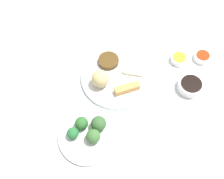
# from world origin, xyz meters

# --- Properties ---
(tabletop) EXTENTS (2.20, 2.20, 0.02)m
(tabletop) POSITION_xyz_m (0.00, 0.00, 0.01)
(tabletop) COLOR white
(tabletop) RESTS_ON ground
(main_plate) EXTENTS (0.29, 0.29, 0.02)m
(main_plate) POSITION_xyz_m (0.02, -0.05, 0.03)
(main_plate) COLOR white
(main_plate) RESTS_ON tabletop
(rice_scoop) EXTENTS (0.07, 0.07, 0.07)m
(rice_scoop) POSITION_xyz_m (0.09, -0.08, 0.07)
(rice_scoop) COLOR #CAB878
(rice_scoop) RESTS_ON main_plate
(spring_roll) EXTENTS (0.10, 0.08, 0.03)m
(spring_roll) POSITION_xyz_m (0.05, 0.02, 0.05)
(spring_roll) COLOR #CF9149
(spring_roll) RESTS_ON main_plate
(crab_rangoon_wonton) EXTENTS (0.10, 0.10, 0.01)m
(crab_rangoon_wonton) POSITION_xyz_m (-0.05, -0.02, 0.04)
(crab_rangoon_wonton) COLOR beige
(crab_rangoon_wonton) RESTS_ON main_plate
(stir_fry_heap) EXTENTS (0.08, 0.08, 0.02)m
(stir_fry_heap) POSITION_xyz_m (-0.02, -0.12, 0.05)
(stir_fry_heap) COLOR #4E3815
(stir_fry_heap) RESTS_ON main_plate
(broccoli_plate) EXTENTS (0.22, 0.22, 0.01)m
(broccoli_plate) POSITION_xyz_m (0.28, 0.02, 0.03)
(broccoli_plate) COLOR white
(broccoli_plate) RESTS_ON tabletop
(broccoli_floret_0) EXTENTS (0.05, 0.05, 0.05)m
(broccoli_floret_0) POSITION_xyz_m (0.27, -0.02, 0.06)
(broccoli_floret_0) COLOR #2C692D
(broccoli_floret_0) RESTS_ON broccoli_plate
(broccoli_floret_1) EXTENTS (0.04, 0.04, 0.04)m
(broccoli_floret_1) POSITION_xyz_m (0.31, -0.02, 0.06)
(broccoli_floret_1) COLOR #266F35
(broccoli_floret_1) RESTS_ON broccoli_plate
(broccoli_floret_2) EXTENTS (0.05, 0.05, 0.05)m
(broccoli_floret_2) POSITION_xyz_m (0.28, 0.04, 0.06)
(broccoli_floret_2) COLOR #3C6D35
(broccoli_floret_2) RESTS_ON broccoli_plate
(broccoli_floret_3) EXTENTS (0.05, 0.05, 0.05)m
(broccoli_floret_3) POSITION_xyz_m (0.23, 0.03, 0.06)
(broccoli_floret_3) COLOR #366131
(broccoli_floret_3) RESTS_ON broccoli_plate
(soy_sauce_bowl) EXTENTS (0.10, 0.10, 0.03)m
(soy_sauce_bowl) POSITION_xyz_m (-0.12, 0.21, 0.04)
(soy_sauce_bowl) COLOR white
(soy_sauce_bowl) RESTS_ON tabletop
(soy_sauce_bowl_liquid) EXTENTS (0.08, 0.08, 0.00)m
(soy_sauce_bowl_liquid) POSITION_xyz_m (-0.12, 0.21, 0.05)
(soy_sauce_bowl_liquid) COLOR black
(soy_sauce_bowl_liquid) RESTS_ON soy_sauce_bowl
(sauce_ramekin_hot_mustard) EXTENTS (0.07, 0.07, 0.03)m
(sauce_ramekin_hot_mustard) POSITION_xyz_m (-0.21, 0.11, 0.03)
(sauce_ramekin_hot_mustard) COLOR white
(sauce_ramekin_hot_mustard) RESTS_ON tabletop
(sauce_ramekin_hot_mustard_liquid) EXTENTS (0.05, 0.05, 0.00)m
(sauce_ramekin_hot_mustard_liquid) POSITION_xyz_m (-0.21, 0.11, 0.05)
(sauce_ramekin_hot_mustard_liquid) COLOR yellow
(sauce_ramekin_hot_mustard_liquid) RESTS_ON sauce_ramekin_hot_mustard
(sauce_ramekin_sweet_and_sour) EXTENTS (0.07, 0.07, 0.03)m
(sauce_ramekin_sweet_and_sour) POSITION_xyz_m (-0.28, 0.18, 0.03)
(sauce_ramekin_sweet_and_sour) COLOR white
(sauce_ramekin_sweet_and_sour) RESTS_ON tabletop
(sauce_ramekin_sweet_and_sour_liquid) EXTENTS (0.05, 0.05, 0.00)m
(sauce_ramekin_sweet_and_sour_liquid) POSITION_xyz_m (-0.28, 0.18, 0.05)
(sauce_ramekin_sweet_and_sour_liquid) COLOR red
(sauce_ramekin_sweet_and_sour_liquid) RESTS_ON sauce_ramekin_sweet_and_sour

